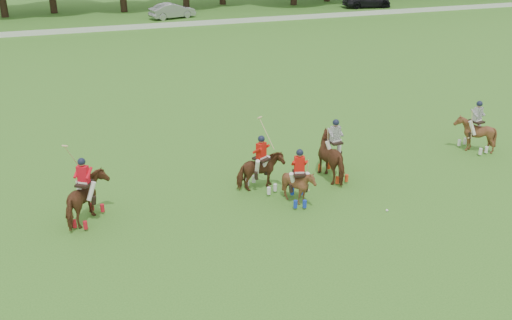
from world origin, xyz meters
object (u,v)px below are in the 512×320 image
object	(u,v)px
polo_red_c	(299,185)
polo_stripe_a	(334,157)
polo_ball	(387,210)
car_mid	(172,11)
polo_red_a	(86,199)
polo_red_b	(261,171)
polo_stripe_b	(475,133)
car_right	(367,0)

from	to	relation	value
polo_red_c	polo_stripe_a	xyz separation A→B (m)	(2.12, 1.54, 0.17)
polo_ball	polo_red_c	bearing A→B (deg)	149.65
car_mid	polo_red_a	xyz separation A→B (m)	(-10.19, -38.43, 0.13)
car_mid	polo_ball	size ratio (longest dim) A/B	49.38
polo_red_a	car_mid	bearing A→B (deg)	75.14
polo_red_b	polo_stripe_a	distance (m)	3.08
car_mid	polo_red_c	distance (m)	39.56
car_mid	polo_red_c	bearing A→B (deg)	161.31
car_mid	polo_stripe_a	size ratio (longest dim) A/B	1.80
polo_red_c	polo_stripe_b	world-z (taller)	polo_stripe_b
car_mid	polo_red_b	distance (m)	38.23
polo_ball	car_right	bearing A→B (deg)	62.45
polo_stripe_a	polo_red_c	bearing A→B (deg)	-144.00
car_mid	polo_stripe_a	bearing A→B (deg)	164.34
polo_red_a	car_right	bearing A→B (deg)	50.66
car_mid	polo_red_c	world-z (taller)	polo_red_c
car_mid	polo_red_b	world-z (taller)	polo_red_b
car_mid	polo_stripe_b	xyz separation A→B (m)	(6.34, -37.34, 0.10)
car_right	polo_stripe_b	distance (m)	40.23
polo_red_a	polo_stripe_a	bearing A→B (deg)	3.14
polo_red_b	polo_stripe_a	size ratio (longest dim) A/B	1.12
car_mid	polo_stripe_b	size ratio (longest dim) A/B	1.93
polo_stripe_b	polo_ball	bearing A→B (deg)	-150.05
polo_red_c	polo_ball	xyz separation A→B (m)	(2.74, -1.61, -0.70)
polo_red_a	polo_stripe_b	world-z (taller)	polo_red_a
car_mid	car_right	size ratio (longest dim) A/B	0.84
polo_red_b	polo_stripe_b	xyz separation A→B (m)	(10.15, 0.70, 0.04)
car_mid	polo_red_b	size ratio (longest dim) A/B	1.61
polo_red_b	polo_red_c	xyz separation A→B (m)	(0.95, -1.42, -0.04)
car_right	polo_red_b	world-z (taller)	polo_red_b
polo_red_a	polo_stripe_a	size ratio (longest dim) A/B	1.18
polo_red_b	car_mid	bearing A→B (deg)	84.28
polo_red_b	polo_stripe_a	xyz separation A→B (m)	(3.07, 0.12, 0.13)
polo_red_b	polo_ball	distance (m)	4.83
polo_red_a	polo_red_c	size ratio (longest dim) A/B	1.37
car_mid	polo_red_c	xyz separation A→B (m)	(-2.86, -39.45, 0.01)
polo_red_a	polo_ball	size ratio (longest dim) A/B	32.29
polo_red_a	polo_ball	xyz separation A→B (m)	(10.08, -2.63, -0.82)
car_mid	car_right	world-z (taller)	car_right
polo_stripe_b	polo_red_a	bearing A→B (deg)	-176.23
car_right	polo_stripe_a	world-z (taller)	polo_stripe_a
polo_red_a	polo_stripe_b	size ratio (longest dim) A/B	1.26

